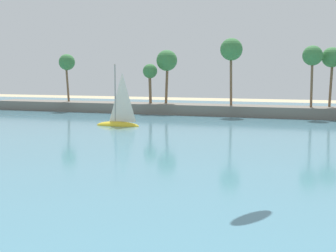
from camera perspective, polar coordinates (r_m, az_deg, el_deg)
name	(u,v)px	position (r m, az deg, el deg)	size (l,w,h in m)	color
sea	(285,126)	(66.11, 13.85, 0.00)	(220.00, 105.98, 0.06)	teal
palm_headland	(320,97)	(78.61, 17.73, 3.35)	(112.92, 6.41, 13.34)	slate
sailboat_near_shore	(119,120)	(64.33, -5.96, 0.73)	(6.20, 2.10, 8.89)	yellow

